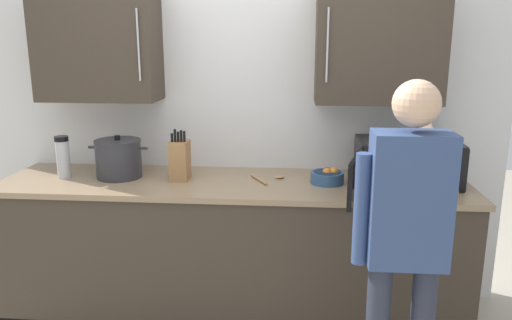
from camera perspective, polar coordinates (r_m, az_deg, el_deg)
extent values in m
cube|color=white|center=(3.39, -1.90, 7.10)|extent=(3.55, 0.10, 2.77)
cube|color=#3D3328|center=(3.38, -17.71, 12.51)|extent=(0.76, 0.32, 0.70)
cylinder|color=#B7BABF|center=(3.11, -13.38, 12.73)|extent=(0.01, 0.01, 0.42)
cube|color=#3D3328|center=(3.17, 13.96, 12.71)|extent=(0.76, 0.32, 0.70)
cylinder|color=#B7BABF|center=(2.96, 8.22, 12.93)|extent=(0.01, 0.01, 0.42)
cube|color=#3D3328|center=(3.26, -2.60, -10.47)|extent=(2.87, 0.67, 0.88)
cube|color=#937A5B|center=(3.10, -2.69, -2.74)|extent=(2.91, 0.71, 0.03)
cube|color=black|center=(3.15, 16.94, -0.19)|extent=(0.60, 0.38, 0.27)
cube|color=beige|center=(3.13, 15.48, -0.20)|extent=(0.39, 0.32, 0.21)
cube|color=black|center=(3.03, 21.65, -1.14)|extent=(0.17, 0.01, 0.25)
cube|color=black|center=(2.72, 11.39, -2.03)|extent=(0.13, 0.42, 0.25)
cylinder|color=#B7BABF|center=(3.37, -21.28, 0.06)|extent=(0.08, 0.08, 0.24)
cylinder|color=black|center=(3.34, -21.48, 2.30)|extent=(0.09, 0.09, 0.03)
cube|color=#A37547|center=(3.13, -8.74, -0.05)|extent=(0.11, 0.15, 0.25)
cylinder|color=black|center=(3.09, -9.63, 2.56)|extent=(0.02, 0.02, 0.05)
cylinder|color=black|center=(3.08, -9.30, 2.80)|extent=(0.02, 0.02, 0.08)
cylinder|color=black|center=(3.08, -8.94, 2.65)|extent=(0.02, 0.02, 0.06)
cylinder|color=black|center=(3.07, -8.60, 2.74)|extent=(0.02, 0.02, 0.07)
cylinder|color=black|center=(3.07, -8.25, 2.69)|extent=(0.02, 0.02, 0.07)
cylinder|color=tan|center=(3.09, 0.35, -2.25)|extent=(0.12, 0.21, 0.01)
ellipsoid|color=tan|center=(3.15, 2.73, -1.94)|extent=(0.08, 0.07, 0.02)
cylinder|color=#2D2D33|center=(3.27, -15.50, 0.01)|extent=(0.28, 0.28, 0.23)
cylinder|color=#2D2D33|center=(3.24, -15.64, 2.10)|extent=(0.29, 0.29, 0.02)
cylinder|color=black|center=(3.24, -15.67, 2.50)|extent=(0.04, 0.04, 0.03)
cylinder|color=#2D2D33|center=(3.31, -18.30, 1.40)|extent=(0.05, 0.02, 0.02)
cylinder|color=#2D2D33|center=(3.20, -12.78, 1.34)|extent=(0.05, 0.02, 0.02)
cylinder|color=#335684|center=(3.07, 8.17, -2.02)|extent=(0.20, 0.20, 0.07)
cylinder|color=#192B42|center=(3.06, 8.18, -1.75)|extent=(0.17, 0.17, 0.04)
sphere|color=orange|center=(3.06, 8.12, -1.46)|extent=(0.05, 0.05, 0.05)
sphere|color=#511E5B|center=(3.08, 8.17, -1.31)|extent=(0.06, 0.06, 0.06)
sphere|color=orange|center=(3.06, 8.18, -1.40)|extent=(0.06, 0.06, 0.06)
sphere|color=orange|center=(3.07, 8.90, -1.36)|extent=(0.06, 0.06, 0.06)
cube|color=#334775|center=(2.25, 17.19, -4.38)|extent=(0.34, 0.20, 0.59)
sphere|color=#DBAD89|center=(2.16, 17.97, 6.20)|extent=(0.20, 0.20, 0.20)
cylinder|color=#DBAD89|center=(2.52, 19.97, 0.48)|extent=(0.08, 0.59, 0.27)
cylinder|color=#334775|center=(2.23, 12.04, -5.57)|extent=(0.07, 0.07, 0.50)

